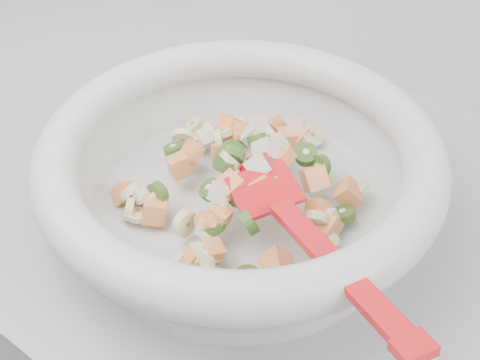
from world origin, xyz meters
The scene contains 1 object.
mixing_bowl centered at (-0.10, 1.40, 0.96)m, with size 0.45×0.40×0.12m.
Camera 1 is at (0.17, 1.03, 1.35)m, focal length 45.00 mm.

